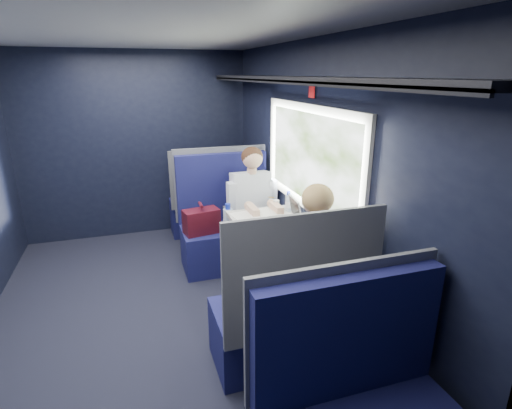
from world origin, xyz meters
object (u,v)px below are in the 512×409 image
object	(u,v)px
seat_bay_near	(226,227)
bottle_small	(288,202)
laptop	(290,215)
cup	(276,204)
woman	(312,259)
man	(254,204)
seat_bay_far	(288,315)
seat_row_front	(210,203)
table	(270,234)

from	to	relation	value
seat_bay_near	bottle_small	size ratio (longest dim) A/B	6.19
laptop	cup	world-z (taller)	laptop
woman	laptop	world-z (taller)	woman
man	laptop	bearing A→B (deg)	-78.39
seat_bay_near	bottle_small	distance (m)	0.85
seat_bay_far	seat_row_front	bearing A→B (deg)	90.00
seat_row_front	woman	distance (m)	2.54
seat_bay_far	woman	bearing A→B (deg)	33.82
woman	cup	bearing A→B (deg)	82.40
cup	laptop	bearing A→B (deg)	-92.75
seat_bay_far	cup	size ratio (longest dim) A/B	15.59
seat_bay_far	woman	distance (m)	0.43
laptop	man	bearing A→B (deg)	101.61
seat_bay_near	cup	xyz separation A→B (m)	(0.42, -0.43, 0.36)
seat_bay_near	seat_bay_far	size ratio (longest dim) A/B	1.00
bottle_small	cup	size ratio (longest dim) A/B	2.52
table	cup	size ratio (longest dim) A/B	12.37
seat_bay_near	man	size ratio (longest dim) A/B	0.95
bottle_small	seat_bay_far	bearing A→B (deg)	-112.07
woman	bottle_small	bearing A→B (deg)	77.25
laptop	cup	xyz separation A→B (m)	(0.02, 0.39, -0.02)
seat_bay_far	bottle_small	distance (m)	1.34
seat_bay_near	seat_row_front	xyz separation A→B (m)	(0.02, 0.93, -0.01)
seat_row_front	cup	bearing A→B (deg)	-73.44
seat_bay_near	man	distance (m)	0.43
table	seat_bay_near	bearing A→B (deg)	102.87
seat_bay_far	laptop	bearing A→B (deg)	67.34
woman	seat_bay_far	bearing A→B (deg)	-146.18
woman	cup	distance (m)	1.16
seat_bay_far	seat_row_front	xyz separation A→B (m)	(0.00, 2.67, -0.00)
seat_row_front	man	distance (m)	1.17
seat_bay_far	man	distance (m)	1.62
seat_bay_far	seat_bay_near	bearing A→B (deg)	90.51
man	woman	world-z (taller)	same
cup	woman	bearing A→B (deg)	-97.60
man	bottle_small	world-z (taller)	man
table	seat_bay_far	distance (m)	0.93
woman	bottle_small	size ratio (longest dim) A/B	6.49
seat_bay_far	seat_row_front	size ratio (longest dim) A/B	1.09
seat_bay_near	laptop	bearing A→B (deg)	-64.02
laptop	bottle_small	bearing A→B (deg)	70.02
woman	cup	world-z (taller)	woman
seat_bay_near	seat_bay_far	world-z (taller)	same
table	cup	xyz separation A→B (m)	(0.22, 0.44, 0.12)
bottle_small	cup	xyz separation A→B (m)	(-0.08, 0.13, -0.05)
seat_bay_near	man	world-z (taller)	man
seat_row_front	laptop	bearing A→B (deg)	-77.62
man	bottle_small	bearing A→B (deg)	-59.47
man	cup	xyz separation A→B (m)	(0.15, -0.26, 0.06)
laptop	bottle_small	size ratio (longest dim) A/B	1.53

